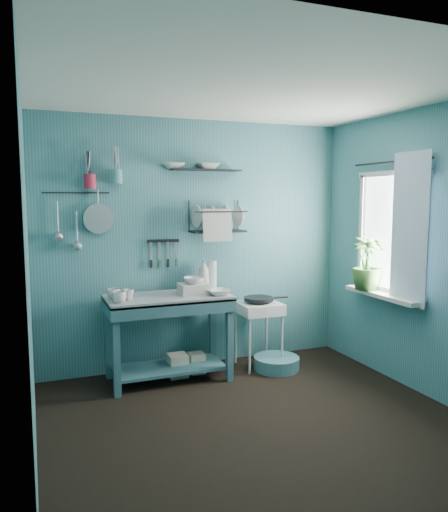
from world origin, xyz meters
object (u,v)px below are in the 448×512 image
object	(u,v)px
work_counter	(169,338)
potted_plant	(367,263)
utensil_cup_magenta	(90,181)
colander	(99,219)
mug_mid	(128,295)
frying_pan	(259,299)
storage_tin_large	(178,365)
mug_left	(119,297)
storage_tin_small	(196,363)
soap_bottle	(203,274)
water_bottle	(212,274)
mug_right	(114,294)
utensil_cup_teal	(116,177)
dish_rack	(218,216)
floor_basin	(276,363)
wash_tub	(194,289)

from	to	relation	value
work_counter	potted_plant	bearing A→B (deg)	-21.01
utensil_cup_magenta	colander	size ratio (longest dim) A/B	0.46
mug_mid	frying_pan	size ratio (longest dim) A/B	0.33
storage_tin_large	mug_left	bearing A→B (deg)	-160.10
storage_tin_large	storage_tin_small	bearing A→B (deg)	8.53
soap_bottle	storage_tin_small	size ratio (longest dim) A/B	1.49
mug_mid	water_bottle	size ratio (longest dim) A/B	0.36
mug_right	utensil_cup_magenta	size ratio (longest dim) A/B	0.95
colander	potted_plant	distance (m)	2.61
utensil_cup_teal	frying_pan	bearing A→B (deg)	-10.27
work_counter	storage_tin_large	distance (m)	0.32
frying_pan	mug_mid	bearing A→B (deg)	-175.81
mug_right	storage_tin_small	world-z (taller)	mug_right
work_counter	dish_rack	distance (m)	1.29
mug_left	frying_pan	bearing A→B (deg)	7.85
colander	storage_tin_small	distance (m)	1.69
utensil_cup_magenta	colander	distance (m)	0.35
mug_mid	storage_tin_small	world-z (taller)	mug_mid
storage_tin_small	floor_basin	bearing A→B (deg)	-14.25
mug_mid	dish_rack	xyz separation A→B (m)	(0.96, 0.29, 0.68)
work_counter	frying_pan	xyz separation A→B (m)	(0.95, 0.04, 0.30)
frying_pan	potted_plant	bearing A→B (deg)	-29.98
soap_bottle	colander	xyz separation A→B (m)	(-1.00, 0.11, 0.56)
dish_rack	wash_tub	bearing A→B (deg)	-152.42
utensil_cup_teal	storage_tin_large	bearing A→B (deg)	-24.91
colander	water_bottle	bearing A→B (deg)	-4.91
dish_rack	colander	xyz separation A→B (m)	(-1.16, 0.08, -0.01)
mug_left	utensil_cup_teal	size ratio (longest dim) A/B	0.95
water_bottle	potted_plant	world-z (taller)	potted_plant
utensil_cup_magenta	wash_tub	bearing A→B (deg)	-18.74
mug_mid	frying_pan	xyz separation A→B (m)	(1.33, 0.10, -0.16)
utensil_cup_teal	potted_plant	xyz separation A→B (m)	(2.27, -0.77, -0.83)
floor_basin	utensil_cup_magenta	bearing A→B (deg)	166.88
mug_left	wash_tub	bearing A→B (deg)	10.86
storage_tin_large	floor_basin	world-z (taller)	storage_tin_large
mug_right	soap_bottle	bearing A→B (deg)	12.26
mug_right	wash_tub	bearing A→B (deg)	-1.53
potted_plant	floor_basin	distance (m)	1.34
work_counter	utensil_cup_teal	xyz separation A→B (m)	(-0.40, 0.28, 1.51)
wash_tub	utensil_cup_teal	distance (m)	1.28
potted_plant	soap_bottle	bearing A→B (deg)	154.57
mug_left	storage_tin_small	world-z (taller)	mug_left
work_counter	floor_basin	bearing A→B (deg)	-12.64
mug_right	work_counter	bearing A→B (deg)	0.00
floor_basin	frying_pan	bearing A→B (deg)	129.55
mug_left	utensil_cup_magenta	world-z (taller)	utensil_cup_magenta
wash_tub	potted_plant	xyz separation A→B (m)	(1.62, -0.47, 0.22)
dish_rack	storage_tin_large	bearing A→B (deg)	-168.84
utensil_cup_teal	soap_bottle	bearing A→B (deg)	-5.83
storage_tin_large	storage_tin_small	distance (m)	0.20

